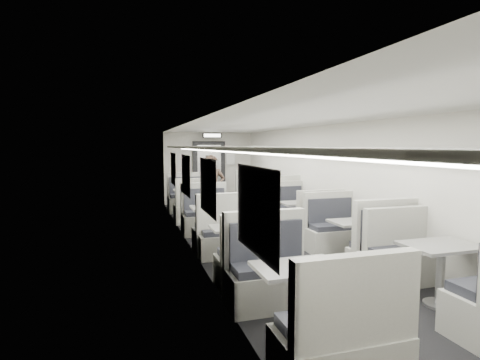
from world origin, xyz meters
TOP-DOWN VIEW (x-y plane):
  - room at (0.00, 0.00)m, footprint 3.24×12.24m
  - booth_left_a at (-1.00, 3.70)m, footprint 1.07×2.16m
  - booth_left_b at (-1.00, 0.86)m, footprint 1.04×2.10m
  - booth_left_c at (-1.00, -0.87)m, footprint 0.98×1.98m
  - booth_left_d at (-1.00, -3.10)m, footprint 1.06×2.16m
  - booth_right_a at (1.00, 3.14)m, footprint 1.12×2.27m
  - booth_right_b at (1.00, 1.02)m, footprint 1.00×2.04m
  - booth_right_c at (1.00, -1.13)m, footprint 1.00×2.04m
  - booth_right_d at (1.00, -2.90)m, footprint 1.09×2.20m
  - passenger at (-0.63, 2.59)m, footprint 0.65×0.44m
  - window_a at (-1.49, 3.40)m, footprint 0.02×1.18m
  - window_b at (-1.49, 1.20)m, footprint 0.02×1.18m
  - window_c at (-1.49, -1.00)m, footprint 0.02×1.18m
  - window_d at (-1.49, -3.20)m, footprint 0.02×1.18m
  - luggage_rack_left at (-1.24, -0.30)m, footprint 0.46×10.40m
  - luggage_rack_right at (1.24, -0.30)m, footprint 0.46×10.40m
  - vestibule_door at (0.00, 5.93)m, footprint 1.10×0.13m
  - exit_sign at (0.00, 5.44)m, footprint 0.62×0.12m
  - wall_notice at (0.75, 5.92)m, footprint 0.32×0.02m

SIDE VIEW (x-z plane):
  - booth_left_c at x=-1.00m, z-range -0.18..0.88m
  - booth_right_c at x=1.00m, z-range -0.18..0.91m
  - booth_right_b at x=1.00m, z-range -0.18..0.91m
  - booth_left_b at x=-1.00m, z-range -0.19..0.94m
  - booth_left_d at x=-1.00m, z-range -0.19..0.96m
  - booth_left_a at x=-1.00m, z-range -0.19..0.96m
  - booth_right_d at x=1.00m, z-range -0.20..0.98m
  - booth_right_a at x=1.00m, z-range -0.20..1.01m
  - passenger at x=-0.63m, z-range 0.00..1.73m
  - vestibule_door at x=0.00m, z-range -0.01..2.09m
  - room at x=0.00m, z-range -0.12..2.52m
  - window_a at x=-1.49m, z-range 0.93..1.77m
  - window_b at x=-1.49m, z-range 0.93..1.77m
  - window_c at x=-1.49m, z-range 0.93..1.77m
  - window_d at x=-1.49m, z-range 0.93..1.77m
  - wall_notice at x=0.75m, z-range 1.30..1.70m
  - luggage_rack_left at x=-1.24m, z-range 1.87..1.96m
  - luggage_rack_right at x=1.24m, z-range 1.87..1.96m
  - exit_sign at x=0.00m, z-range 2.20..2.36m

